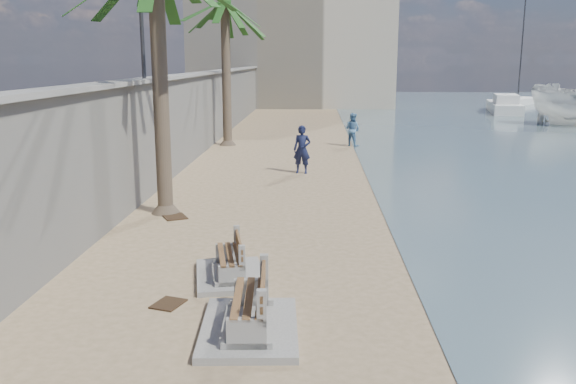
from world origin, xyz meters
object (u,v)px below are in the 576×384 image
object	(u,v)px
palm_back	(225,4)
person_b	(352,128)
yacht_far	(504,108)
sailboat_west	(518,101)
person_a	(302,146)
bench_near	(249,308)
bench_far	(230,261)

from	to	relation	value
palm_back	person_b	world-z (taller)	palm_back
person_b	yacht_far	xyz separation A→B (m)	(13.44, 20.20, -0.55)
yacht_far	palm_back	bearing A→B (deg)	146.49
sailboat_west	person_b	bearing A→B (deg)	-120.93
person_a	person_b	xyz separation A→B (m)	(2.33, 7.51, -0.13)
bench_near	sailboat_west	world-z (taller)	sailboat_west
person_a	yacht_far	distance (m)	31.89
bench_near	yacht_far	size ratio (longest dim) A/B	0.30
yacht_far	person_b	bearing A→B (deg)	157.06
yacht_far	bench_near	bearing A→B (deg)	169.20
bench_far	person_b	distance (m)	19.16
bench_near	palm_back	world-z (taller)	palm_back
palm_back	yacht_far	distance (m)	28.88
bench_near	person_b	world-z (taller)	person_b
palm_back	person_b	bearing A→B (deg)	-0.17
bench_far	sailboat_west	xyz separation A→B (m)	(20.81, 47.73, -0.00)
bench_near	person_b	bearing A→B (deg)	82.31
person_b	person_a	bearing A→B (deg)	109.47
bench_near	person_a	distance (m)	13.72
person_a	bench_far	bearing A→B (deg)	-85.76
bench_far	person_b	world-z (taller)	person_b
palm_back	yacht_far	bearing A→B (deg)	45.80
person_b	palm_back	bearing A→B (deg)	36.52
bench_far	yacht_far	size ratio (longest dim) A/B	0.27
person_a	yacht_far	xyz separation A→B (m)	(15.76, 27.71, -0.68)
palm_back	yacht_far	world-z (taller)	palm_back
bench_near	person_a	size ratio (longest dim) A/B	1.10
person_a	yacht_far	bearing A→B (deg)	70.50
person_a	sailboat_west	size ratio (longest dim) A/B	0.18
bench_far	palm_back	size ratio (longest dim) A/B	0.27
person_a	sailboat_west	bearing A→B (deg)	71.79
bench_far	yacht_far	bearing A→B (deg)	66.55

